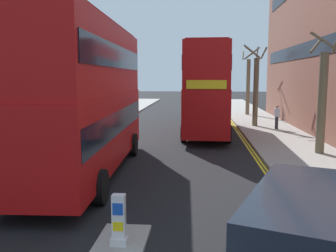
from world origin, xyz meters
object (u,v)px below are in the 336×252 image
Objects in this scene: double_decker_bus_away at (86,94)px; double_decker_bus_oncoming at (207,87)px; keep_left_bollard at (119,222)px; pedestrian_far at (277,117)px.

double_decker_bus_away is 1.00× the size of double_decker_bus_oncoming.
double_decker_bus_oncoming reaches higher than keep_left_bollard.
pedestrian_far is (6.95, 17.94, 0.38)m from keep_left_bollard.
double_decker_bus_oncoming is 6.71× the size of pedestrian_far.
pedestrian_far is (4.78, 1.43, -2.04)m from double_decker_bus_oncoming.
pedestrian_far is (9.45, 11.93, -2.04)m from double_decker_bus_away.
double_decker_bus_away is (-2.50, 6.02, 2.42)m from keep_left_bollard.
pedestrian_far is at bearing 16.70° from double_decker_bus_oncoming.
double_decker_bus_oncoming reaches higher than pedestrian_far.
keep_left_bollard is 16.83m from double_decker_bus_oncoming.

